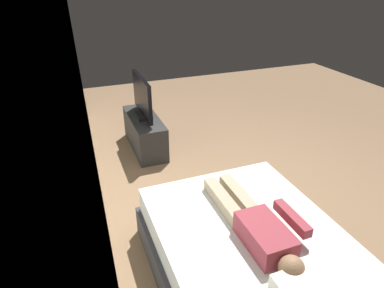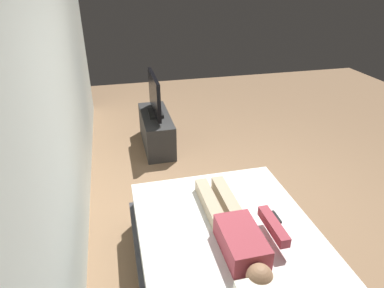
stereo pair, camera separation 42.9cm
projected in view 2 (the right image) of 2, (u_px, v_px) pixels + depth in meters
The scene contains 7 objects.
ground_plane at pixel (245, 209), 3.78m from camera, with size 10.00×10.00×0.00m, color #8C6B4C.
back_wall at pixel (63, 90), 3.11m from camera, with size 6.40×0.10×2.80m, color silver.
bed at pixel (232, 267), 2.71m from camera, with size 2.00×1.49×0.54m.
person at pixel (237, 230), 2.58m from camera, with size 1.26×0.46×0.18m.
remote at pixel (275, 217), 2.82m from camera, with size 0.15×0.04×0.02m, color black.
tv_stand at pixel (156, 130), 5.03m from camera, with size 1.10×0.40×0.50m, color #2D2D2D.
tv at pixel (155, 96), 4.78m from camera, with size 0.88×0.20×0.59m.
Camera 2 is at (-2.78, 1.29, 2.40)m, focal length 31.54 mm.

